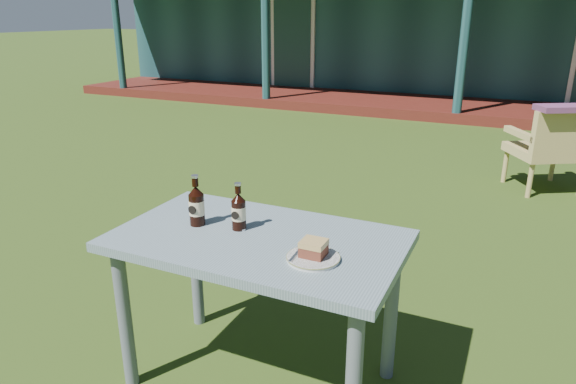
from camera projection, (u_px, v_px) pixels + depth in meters
The scene contains 11 objects.
ground at pixel (363, 245), 3.74m from camera, with size 80.00×80.00×0.00m, color #334916.
pavilion at pixel (493, 12), 11.25m from camera, with size 15.80×8.30×3.45m.
cafe_table at pixel (258, 258), 2.17m from camera, with size 1.20×0.70×0.72m.
plate at pixel (313, 258), 1.93m from camera, with size 0.20×0.20×0.01m.
cake_slice at pixel (314, 248), 1.92m from camera, with size 0.09×0.09×0.06m.
fork at pixel (296, 254), 1.94m from camera, with size 0.01×0.14×0.00m, color silver.
cola_bottle_near at pixel (239, 211), 2.18m from camera, with size 0.06×0.06×0.21m.
cola_bottle_far at pixel (197, 205), 2.22m from camera, with size 0.07×0.07×0.23m.
bottle_cap at pixel (243, 229), 2.19m from camera, with size 0.03×0.03×0.01m, color silver.
armchair_left at pixel (552, 145), 4.71m from camera, with size 0.78×0.77×0.79m.
floral_throw at pixel (570, 108), 4.44m from camera, with size 0.56×0.22×0.05m, color #6A355C.
Camera 1 is at (0.93, -3.32, 1.60)m, focal length 32.00 mm.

